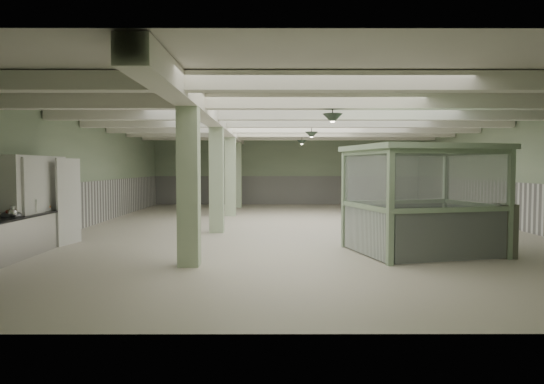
{
  "coord_description": "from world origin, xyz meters",
  "views": [
    {
      "loc": [
        -0.85,
        -15.69,
        2.0
      ],
      "look_at": [
        -0.82,
        -2.32,
        1.3
      ],
      "focal_mm": 32.0,
      "sensor_mm": 36.0,
      "label": 1
    }
  ],
  "objects_px": {
    "prep_counter": "(20,235)",
    "filing_cabinet": "(505,230)",
    "walkin_cooler": "(32,201)",
    "guard_booth": "(422,180)"
  },
  "relations": [
    {
      "from": "prep_counter",
      "to": "filing_cabinet",
      "type": "xyz_separation_m",
      "value": [
        10.87,
        -0.28,
        0.13
      ]
    },
    {
      "from": "walkin_cooler",
      "to": "filing_cabinet",
      "type": "height_order",
      "value": "walkin_cooler"
    },
    {
      "from": "guard_booth",
      "to": "filing_cabinet",
      "type": "distance_m",
      "value": 2.1
    },
    {
      "from": "prep_counter",
      "to": "walkin_cooler",
      "type": "relative_size",
      "value": 1.82
    },
    {
      "from": "prep_counter",
      "to": "guard_booth",
      "type": "bearing_deg",
      "value": 1.86
    },
    {
      "from": "prep_counter",
      "to": "walkin_cooler",
      "type": "height_order",
      "value": "walkin_cooler"
    },
    {
      "from": "walkin_cooler",
      "to": "filing_cabinet",
      "type": "xyz_separation_m",
      "value": [
        10.95,
        -1.07,
        -0.57
      ]
    },
    {
      "from": "walkin_cooler",
      "to": "filing_cabinet",
      "type": "distance_m",
      "value": 11.02
    },
    {
      "from": "walkin_cooler",
      "to": "filing_cabinet",
      "type": "relative_size",
      "value": 2.14
    },
    {
      "from": "prep_counter",
      "to": "filing_cabinet",
      "type": "height_order",
      "value": "filing_cabinet"
    }
  ]
}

